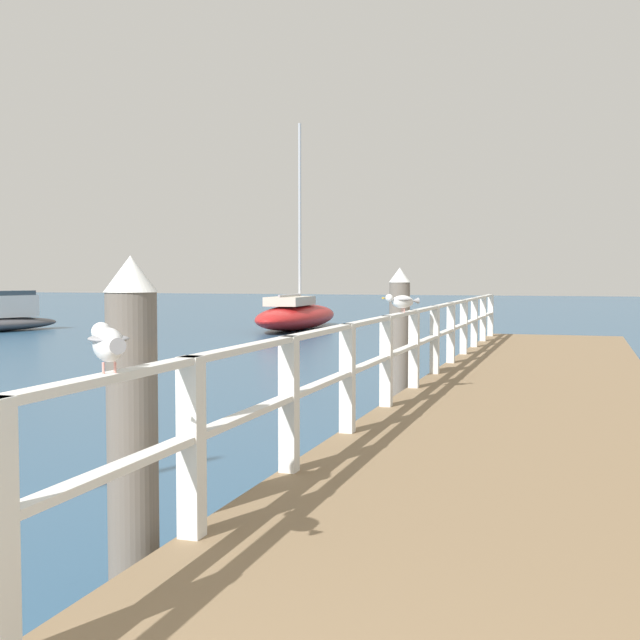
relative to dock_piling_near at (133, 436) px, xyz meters
name	(u,v)px	position (x,y,z in m)	size (l,w,h in m)	color
pier_deck	(531,413)	(1.80, 6.10, -0.76)	(3.01, 20.03, 0.50)	#846B4C
pier_railing	(414,340)	(0.38, 6.10, 0.09)	(0.12, 18.55, 0.97)	silver
dock_piling_near	(133,436)	(0.00, 0.00, 0.00)	(0.29, 0.29, 2.00)	#6B6056
dock_piling_far	(399,340)	(0.00, 7.02, 0.00)	(0.29, 0.29, 2.00)	#6B6056
seagull_foreground	(108,343)	(0.37, -0.83, 0.59)	(0.35, 0.38, 0.21)	white
seagull_background	(402,301)	(0.37, 5.38, 0.59)	(0.39, 0.35, 0.21)	white
boat_4	(297,315)	(-7.19, 23.40, -0.52)	(2.31, 6.93, 7.28)	red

